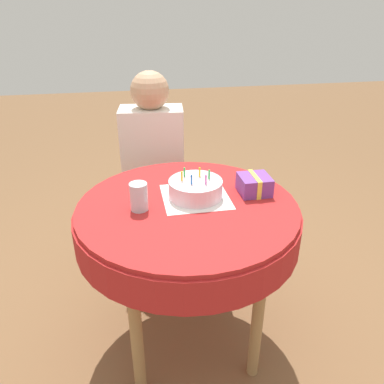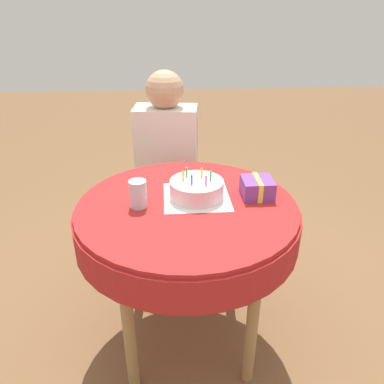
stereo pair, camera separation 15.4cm
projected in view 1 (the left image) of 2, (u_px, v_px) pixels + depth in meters
ground_plane at (188, 336)px, 1.89m from camera, size 12.00×12.00×0.00m
dining_table at (188, 224)px, 1.58m from camera, size 0.93×0.93×0.76m
chair at (155, 185)px, 2.38m from camera, size 0.44×0.44×0.87m
person at (153, 155)px, 2.19m from camera, size 0.38×0.33×1.18m
napkin at (195, 197)px, 1.60m from camera, size 0.28×0.28×0.00m
birthday_cake at (196, 189)px, 1.58m from camera, size 0.23×0.23×0.12m
drinking_glass at (139, 197)px, 1.48m from camera, size 0.07×0.07×0.11m
gift_box at (254, 185)px, 1.62m from camera, size 0.13×0.14×0.08m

